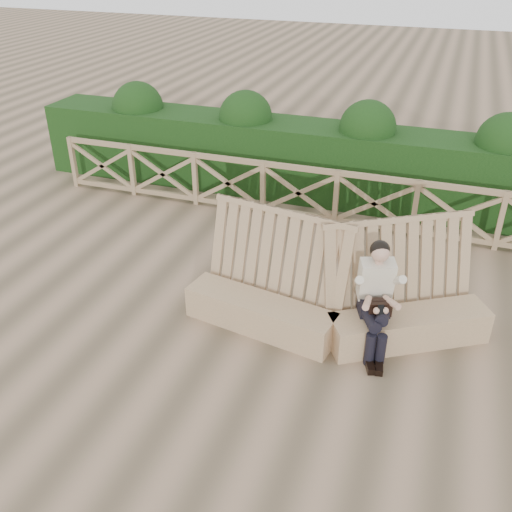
% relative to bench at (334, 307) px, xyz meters
% --- Properties ---
extents(ground, '(60.00, 60.00, 0.00)m').
position_rel_bench_xyz_m(ground, '(-1.42, -0.25, -0.40)').
color(ground, brown).
rests_on(ground, ground).
extents(bench, '(4.13, 1.78, 1.59)m').
position_rel_bench_xyz_m(bench, '(0.00, 0.00, 0.00)').
color(bench, '#987E57').
rests_on(bench, ground).
extents(woman, '(0.59, 0.99, 1.53)m').
position_rel_bench_xyz_m(woman, '(0.55, -0.13, 0.40)').
color(woman, black).
rests_on(woman, ground).
extents(guardrail, '(10.10, 0.09, 1.10)m').
position_rel_bench_xyz_m(guardrail, '(-1.42, 3.25, 0.15)').
color(guardrail, olive).
rests_on(guardrail, ground).
extents(hedge, '(12.00, 1.20, 1.50)m').
position_rel_bench_xyz_m(hedge, '(-1.42, 4.45, 0.35)').
color(hedge, black).
rests_on(hedge, ground).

